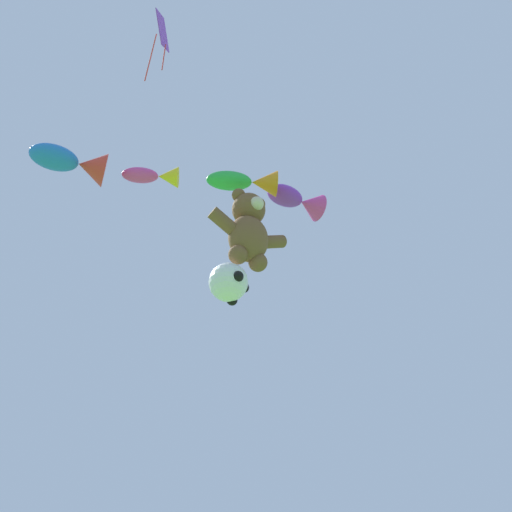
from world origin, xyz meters
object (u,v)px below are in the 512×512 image
object	(u,v)px
fish_kite_emerald	(247,182)
fish_kite_magenta	(154,176)
soccer_ball_kite	(229,282)
diamond_kite	(162,34)
fish_kite_violet	(298,200)
teddy_bear_kite	(249,229)
fish_kite_cobalt	(73,162)

from	to	relation	value
fish_kite_emerald	fish_kite_magenta	bearing A→B (deg)	155.30
soccer_ball_kite	fish_kite_magenta	xyz separation A→B (m)	(-1.91, 1.00, 3.30)
fish_kite_magenta	diamond_kite	world-z (taller)	diamond_kite
soccer_ball_kite	fish_kite_magenta	distance (m)	3.94
fish_kite_violet	fish_kite_emerald	xyz separation A→B (m)	(-1.86, -0.03, -0.25)
fish_kite_violet	teddy_bear_kite	bearing A→B (deg)	-175.98
teddy_bear_kite	diamond_kite	size ratio (longest dim) A/B	0.83
soccer_ball_kite	fish_kite_violet	bearing A→B (deg)	-1.13
fish_kite_emerald	soccer_ball_kite	bearing A→B (deg)	170.40
teddy_bear_kite	fish_kite_cobalt	bearing A→B (deg)	156.80
soccer_ball_kite	diamond_kite	xyz separation A→B (m)	(-3.00, -0.99, 6.45)
teddy_bear_kite	fish_kite_violet	world-z (taller)	fish_kite_violet
fish_kite_emerald	fish_kite_cobalt	bearing A→B (deg)	157.89
fish_kite_magenta	fish_kite_cobalt	bearing A→B (deg)	161.00
teddy_bear_kite	fish_kite_magenta	size ratio (longest dim) A/B	1.50
fish_kite_violet	fish_kite_emerald	distance (m)	1.88
teddy_bear_kite	fish_kite_magenta	xyz separation A→B (m)	(-2.35, 1.18, 1.59)
fish_kite_cobalt	fish_kite_emerald	bearing A→B (deg)	-22.11
fish_kite_magenta	diamond_kite	bearing A→B (deg)	-118.69
fish_kite_magenta	fish_kite_cobalt	distance (m)	2.13
fish_kite_violet	fish_kite_magenta	size ratio (longest dim) A/B	1.17
fish_kite_cobalt	diamond_kite	distance (m)	4.28
teddy_bear_kite	fish_kite_magenta	distance (m)	3.07
diamond_kite	fish_kite_magenta	bearing A→B (deg)	61.31
teddy_bear_kite	soccer_ball_kite	bearing A→B (deg)	158.17
fish_kite_violet	fish_kite_cobalt	world-z (taller)	fish_kite_violet
soccer_ball_kite	diamond_kite	world-z (taller)	diamond_kite
teddy_bear_kite	fish_kite_emerald	size ratio (longest dim) A/B	1.16
fish_kite_violet	fish_kite_cobalt	size ratio (longest dim) A/B	0.91
fish_kite_emerald	diamond_kite	world-z (taller)	diamond_kite
fish_kite_violet	fish_kite_emerald	world-z (taller)	fish_kite_violet
fish_kite_emerald	diamond_kite	size ratio (longest dim) A/B	0.71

